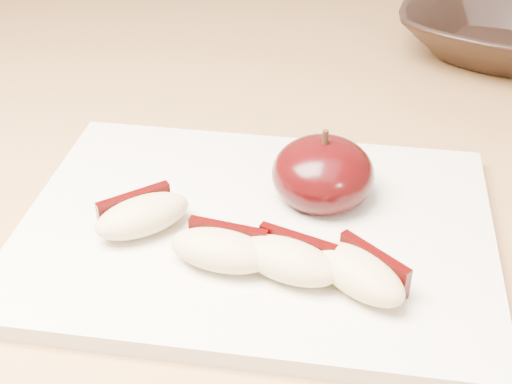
{
  "coord_description": "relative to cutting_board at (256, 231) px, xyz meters",
  "views": [
    {
      "loc": [
        0.12,
        -0.01,
        1.19
      ],
      "look_at": [
        0.09,
        0.36,
        0.94
      ],
      "focal_mm": 50.0,
      "sensor_mm": 36.0,
      "label": 1
    }
  ],
  "objects": [
    {
      "name": "apple_wedge_c",
      "position": [
        0.02,
        -0.05,
        0.02
      ],
      "size": [
        0.07,
        0.05,
        0.02
      ],
      "rotation": [
        0.0,
        0.0,
        -0.41
      ],
      "color": "tan",
      "rests_on": "cutting_board"
    },
    {
      "name": "bowl",
      "position": [
        0.22,
        0.31,
        0.02
      ],
      "size": [
        0.26,
        0.26,
        0.05
      ],
      "primitive_type": "imported",
      "rotation": [
        0.0,
        0.0,
        -0.41
      ],
      "color": "black",
      "rests_on": "island_counter"
    },
    {
      "name": "apple_wedge_b",
      "position": [
        -0.02,
        -0.04,
        0.02
      ],
      "size": [
        0.07,
        0.04,
        0.02
      ],
      "rotation": [
        0.0,
        0.0,
        -0.23
      ],
      "color": "tan",
      "rests_on": "cutting_board"
    },
    {
      "name": "cutting_board",
      "position": [
        0.0,
        0.0,
        0.0
      ],
      "size": [
        0.32,
        0.25,
        0.01
      ],
      "primitive_type": "cube",
      "rotation": [
        0.0,
        0.0,
        -0.08
      ],
      "color": "beige",
      "rests_on": "island_counter"
    },
    {
      "name": "apple_wedge_a",
      "position": [
        -0.07,
        -0.01,
        0.02
      ],
      "size": [
        0.07,
        0.06,
        0.02
      ],
      "rotation": [
        0.0,
        0.0,
        0.62
      ],
      "color": "tan",
      "rests_on": "cutting_board"
    },
    {
      "name": "apple_wedge_d",
      "position": [
        0.06,
        -0.06,
        0.02
      ],
      "size": [
        0.07,
        0.07,
        0.02
      ],
      "rotation": [
        0.0,
        0.0,
        -0.77
      ],
      "color": "tan",
      "rests_on": "cutting_board"
    },
    {
      "name": "apple_half",
      "position": [
        0.04,
        0.04,
        0.02
      ],
      "size": [
        0.09,
        0.09,
        0.06
      ],
      "rotation": [
        0.0,
        0.0,
        0.3
      ],
      "color": "black",
      "rests_on": "cutting_board"
    },
    {
      "name": "back_cabinet",
      "position": [
        -0.09,
        0.84,
        -0.44
      ],
      "size": [
        2.4,
        0.62,
        0.94
      ],
      "color": "silver",
      "rests_on": "ground"
    }
  ]
}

